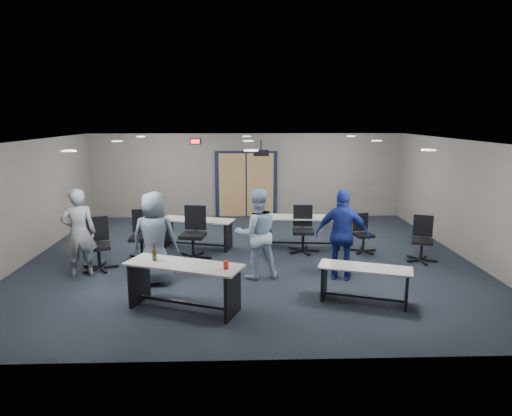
{
  "coord_description": "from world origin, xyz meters",
  "views": [
    {
      "loc": [
        -0.17,
        -10.12,
        3.23
      ],
      "look_at": [
        0.16,
        -0.3,
        1.25
      ],
      "focal_mm": 32.0,
      "sensor_mm": 36.0,
      "label": 1
    }
  ],
  "objects_px": {
    "chair_back_c": "(303,230)",
    "person_gray": "(79,233)",
    "chair_back_a": "(141,236)",
    "chair_back_d": "(364,234)",
    "chair_loose_right": "(422,239)",
    "person_plaid": "(155,238)",
    "chair_loose_left": "(98,244)",
    "chair_back_b": "(193,233)",
    "person_lightblue": "(257,234)",
    "table_front_left": "(184,278)",
    "table_front_right": "(365,278)",
    "person_navy": "(343,235)",
    "table_back_right": "(304,226)",
    "table_back_left": "(197,228)"
  },
  "relations": [
    {
      "from": "chair_back_c",
      "to": "person_gray",
      "type": "xyz_separation_m",
      "value": [
        -4.77,
        -1.54,
        0.36
      ]
    },
    {
      "from": "chair_back_a",
      "to": "chair_back_d",
      "type": "height_order",
      "value": "chair_back_a"
    },
    {
      "from": "chair_loose_right",
      "to": "person_plaid",
      "type": "relative_size",
      "value": 0.56
    },
    {
      "from": "chair_back_c",
      "to": "chair_loose_left",
      "type": "distance_m",
      "value": 4.67
    },
    {
      "from": "chair_loose_left",
      "to": "chair_loose_right",
      "type": "height_order",
      "value": "chair_loose_left"
    },
    {
      "from": "person_plaid",
      "to": "chair_loose_left",
      "type": "bearing_deg",
      "value": -26.93
    },
    {
      "from": "chair_back_a",
      "to": "chair_back_b",
      "type": "xyz_separation_m",
      "value": [
        1.16,
        0.06,
        0.03
      ]
    },
    {
      "from": "chair_loose_right",
      "to": "person_plaid",
      "type": "xyz_separation_m",
      "value": [
        -5.75,
        -1.17,
        0.4
      ]
    },
    {
      "from": "chair_back_d",
      "to": "person_gray",
      "type": "height_order",
      "value": "person_gray"
    },
    {
      "from": "person_lightblue",
      "to": "chair_back_d",
      "type": "bearing_deg",
      "value": -159.25
    },
    {
      "from": "chair_back_d",
      "to": "person_plaid",
      "type": "distance_m",
      "value": 5.04
    },
    {
      "from": "table_front_left",
      "to": "chair_loose_right",
      "type": "height_order",
      "value": "table_front_left"
    },
    {
      "from": "table_front_right",
      "to": "person_plaid",
      "type": "height_order",
      "value": "person_plaid"
    },
    {
      "from": "chair_back_b",
      "to": "person_gray",
      "type": "bearing_deg",
      "value": -143.37
    },
    {
      "from": "person_plaid",
      "to": "table_front_left",
      "type": "bearing_deg",
      "value": 124.49
    },
    {
      "from": "chair_loose_left",
      "to": "person_plaid",
      "type": "bearing_deg",
      "value": -49.64
    },
    {
      "from": "chair_back_b",
      "to": "chair_loose_right",
      "type": "bearing_deg",
      "value": 5.95
    },
    {
      "from": "chair_back_b",
      "to": "chair_back_c",
      "type": "distance_m",
      "value": 2.64
    },
    {
      "from": "table_front_right",
      "to": "person_navy",
      "type": "height_order",
      "value": "person_navy"
    },
    {
      "from": "chair_back_b",
      "to": "person_navy",
      "type": "height_order",
      "value": "person_navy"
    },
    {
      "from": "person_navy",
      "to": "chair_back_d",
      "type": "bearing_deg",
      "value": -98.93
    },
    {
      "from": "person_plaid",
      "to": "table_front_right",
      "type": "bearing_deg",
      "value": 169.81
    },
    {
      "from": "table_back_right",
      "to": "chair_back_a",
      "type": "bearing_deg",
      "value": -160.12
    },
    {
      "from": "table_front_right",
      "to": "person_lightblue",
      "type": "xyz_separation_m",
      "value": [
        -1.85,
        1.33,
        0.47
      ]
    },
    {
      "from": "chair_back_d",
      "to": "table_back_right",
      "type": "bearing_deg",
      "value": 147.86
    },
    {
      "from": "chair_loose_left",
      "to": "person_lightblue",
      "type": "xyz_separation_m",
      "value": [
        3.35,
        -0.59,
        0.36
      ]
    },
    {
      "from": "table_back_left",
      "to": "person_gray",
      "type": "bearing_deg",
      "value": -122.02
    },
    {
      "from": "table_front_left",
      "to": "chair_back_c",
      "type": "xyz_separation_m",
      "value": [
        2.46,
        3.26,
        -0.0
      ]
    },
    {
      "from": "chair_loose_left",
      "to": "chair_loose_right",
      "type": "distance_m",
      "value": 7.12
    },
    {
      "from": "chair_loose_left",
      "to": "person_plaid",
      "type": "xyz_separation_m",
      "value": [
        1.36,
        -0.86,
        0.36
      ]
    },
    {
      "from": "chair_back_c",
      "to": "person_lightblue",
      "type": "distance_m",
      "value": 2.12
    },
    {
      "from": "table_front_left",
      "to": "table_front_right",
      "type": "distance_m",
      "value": 3.14
    },
    {
      "from": "chair_back_b",
      "to": "person_gray",
      "type": "distance_m",
      "value": 2.45
    },
    {
      "from": "chair_back_a",
      "to": "chair_back_c",
      "type": "height_order",
      "value": "chair_back_a"
    },
    {
      "from": "chair_loose_right",
      "to": "person_lightblue",
      "type": "xyz_separation_m",
      "value": [
        -3.76,
        -0.91,
        0.4
      ]
    },
    {
      "from": "table_front_left",
      "to": "table_back_right",
      "type": "height_order",
      "value": "table_front_left"
    },
    {
      "from": "table_back_left",
      "to": "person_lightblue",
      "type": "height_order",
      "value": "person_lightblue"
    },
    {
      "from": "chair_loose_right",
      "to": "person_lightblue",
      "type": "distance_m",
      "value": 3.89
    },
    {
      "from": "table_front_right",
      "to": "table_front_left",
      "type": "bearing_deg",
      "value": -157.2
    },
    {
      "from": "table_back_right",
      "to": "chair_loose_left",
      "type": "xyz_separation_m",
      "value": [
        -4.62,
        -1.57,
        0.03
      ]
    },
    {
      "from": "chair_back_a",
      "to": "chair_back_b",
      "type": "bearing_deg",
      "value": 2.22
    },
    {
      "from": "person_plaid",
      "to": "table_back_right",
      "type": "bearing_deg",
      "value": -137.98
    },
    {
      "from": "table_back_right",
      "to": "chair_back_b",
      "type": "relative_size",
      "value": 1.64
    },
    {
      "from": "person_navy",
      "to": "chair_back_b",
      "type": "bearing_deg",
      "value": -6.56
    },
    {
      "from": "table_front_left",
      "to": "table_back_left",
      "type": "distance_m",
      "value": 3.71
    },
    {
      "from": "table_front_right",
      "to": "chair_back_a",
      "type": "height_order",
      "value": "chair_back_a"
    },
    {
      "from": "chair_back_d",
      "to": "person_navy",
      "type": "bearing_deg",
      "value": -129.5
    },
    {
      "from": "table_front_right",
      "to": "table_back_right",
      "type": "distance_m",
      "value": 3.54
    },
    {
      "from": "person_plaid",
      "to": "person_navy",
      "type": "xyz_separation_m",
      "value": [
        3.69,
        0.11,
        0.0
      ]
    },
    {
      "from": "chair_back_b",
      "to": "person_gray",
      "type": "height_order",
      "value": "person_gray"
    }
  ]
}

